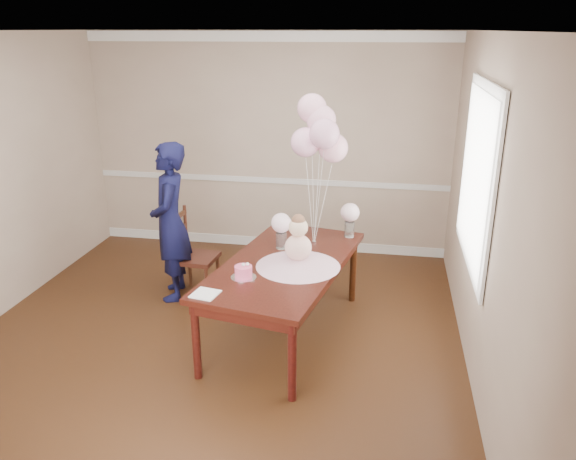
{
  "coord_description": "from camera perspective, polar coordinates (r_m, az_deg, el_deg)",
  "views": [
    {
      "loc": [
        1.47,
        -4.27,
        2.72
      ],
      "look_at": [
        0.66,
        0.29,
        1.05
      ],
      "focal_mm": 35.0,
      "sensor_mm": 36.0,
      "label": 1
    }
  ],
  "objects": [
    {
      "name": "chair_rail_trim",
      "position": [
        7.15,
        -2.07,
        5.08
      ],
      "size": [
        4.5,
        0.02,
        0.07
      ],
      "primitive_type": "cube",
      "color": "silver",
      "rests_on": "wall_back"
    },
    {
      "name": "chair_leg_fl",
      "position": [
        6.06,
        -11.18,
        -5.15
      ],
      "size": [
        0.04,
        0.04,
        0.4
      ],
      "primitive_type": "cylinder",
      "rotation": [
        0.0,
        0.0,
        -0.07
      ],
      "color": "#361D0E",
      "rests_on": "floor"
    },
    {
      "name": "table_leg_bl",
      "position": [
        6.12,
        -0.89,
        -3.0
      ],
      "size": [
        0.08,
        0.08,
        0.69
      ],
      "primitive_type": "cylinder",
      "rotation": [
        0.0,
        0.0,
        -0.19
      ],
      "color": "black",
      "rests_on": "floor"
    },
    {
      "name": "baby_skirt",
      "position": [
        4.94,
        1.03,
        -3.17
      ],
      "size": [
        0.88,
        0.88,
        0.1
      ],
      "primitive_type": "cone",
      "rotation": [
        0.0,
        0.0,
        -0.19
      ],
      "color": "#D89FB4",
      "rests_on": "dining_table_top"
    },
    {
      "name": "chair_slat_low",
      "position": [
        6.07,
        -10.92,
        -1.29
      ],
      "size": [
        0.05,
        0.37,
        0.05
      ],
      "primitive_type": "cube",
      "rotation": [
        0.0,
        0.0,
        -0.07
      ],
      "color": "#35120E",
      "rests_on": "dining_chair_seat"
    },
    {
      "name": "balloon_c",
      "position": [
        5.27,
        3.4,
        11.09
      ],
      "size": [
        0.28,
        0.28,
        0.28
      ],
      "primitive_type": "sphere",
      "color": "#F0AAC3",
      "rests_on": "balloon_ribbon_c"
    },
    {
      "name": "rose_vase_far",
      "position": [
        5.66,
        6.25,
        0.08
      ],
      "size": [
        0.12,
        0.12,
        0.16
      ],
      "primitive_type": "cylinder",
      "rotation": [
        0.0,
        0.0,
        -0.19
      ],
      "color": "white",
      "rests_on": "dining_table_top"
    },
    {
      "name": "balloon_a",
      "position": [
        5.25,
        1.78,
        8.9
      ],
      "size": [
        0.28,
        0.28,
        0.28
      ],
      "primitive_type": "sphere",
      "color": "#FEB4D8",
      "rests_on": "balloon_ribbon_a"
    },
    {
      "name": "roses_far",
      "position": [
        5.6,
        6.32,
        1.79
      ],
      "size": [
        0.19,
        0.19,
        0.19
      ],
      "primitive_type": "sphere",
      "color": "#FFD5DD",
      "rests_on": "rose_vase_far"
    },
    {
      "name": "window_blinds",
      "position": [
        4.97,
        18.47,
        5.18
      ],
      "size": [
        0.01,
        1.5,
        1.4
      ],
      "primitive_type": "cube",
      "color": "white",
      "rests_on": "wall_right"
    },
    {
      "name": "rose_vase_near",
      "position": [
        5.33,
        -0.69,
        -1.08
      ],
      "size": [
        0.12,
        0.12,
        0.16
      ],
      "primitive_type": "cylinder",
      "rotation": [
        0.0,
        0.0,
        -0.19
      ],
      "color": "silver",
      "rests_on": "dining_table_top"
    },
    {
      "name": "baby_head",
      "position": [
        4.83,
        1.05,
        0.28
      ],
      "size": [
        0.17,
        0.17,
        0.17
      ],
      "primitive_type": "sphere",
      "color": "#FDD7AE",
      "rests_on": "baby_torso"
    },
    {
      "name": "window_frame",
      "position": [
        4.97,
        18.68,
        5.17
      ],
      "size": [
        0.02,
        1.66,
        1.56
      ],
      "primitive_type": "cube",
      "color": "white",
      "rests_on": "wall_right"
    },
    {
      "name": "wall_back",
      "position": [
        7.06,
        -2.1,
        8.63
      ],
      "size": [
        4.5,
        0.02,
        2.7
      ],
      "primitive_type": "cube",
      "color": "tan",
      "rests_on": "floor"
    },
    {
      "name": "crown_molding",
      "position": [
        6.92,
        -2.25,
        19.07
      ],
      "size": [
        4.5,
        0.02,
        0.12
      ],
      "primitive_type": "cube",
      "color": "white",
      "rests_on": "wall_back"
    },
    {
      "name": "napkin",
      "position": [
        4.5,
        -8.4,
        -6.44
      ],
      "size": [
        0.23,
        0.23,
        0.01
      ],
      "primitive_type": "cube",
      "rotation": [
        0.0,
        0.0,
        -0.19
      ],
      "color": "white",
      "rests_on": "dining_table_top"
    },
    {
      "name": "balloon_ribbon_d",
      "position": [
        5.38,
        2.54,
        4.63
      ],
      "size": [
        0.06,
        0.12,
        1.12
      ],
      "primitive_type": "cylinder",
      "rotation": [
        -0.09,
        -0.07,
        -0.19
      ],
      "color": "white",
      "rests_on": "balloon_weight"
    },
    {
      "name": "balloon_d",
      "position": [
        5.31,
        2.45,
        12.24
      ],
      "size": [
        0.28,
        0.28,
        0.28
      ],
      "primitive_type": "sphere",
      "color": "#FFB4CC",
      "rests_on": "balloon_ribbon_d"
    },
    {
      "name": "dining_chair_seat",
      "position": [
        6.05,
        -9.24,
        -2.84
      ],
      "size": [
        0.43,
        0.43,
        0.05
      ],
      "primitive_type": "cube",
      "rotation": [
        0.0,
        0.0,
        -0.07
      ],
      "color": "#33140D",
      "rests_on": "chair_leg_fl"
    },
    {
      "name": "baseboard_trim",
      "position": [
        7.41,
        -1.99,
        -1.22
      ],
      "size": [
        4.5,
        0.02,
        0.12
      ],
      "primitive_type": "cube",
      "color": "silver",
      "rests_on": "floor"
    },
    {
      "name": "table_leg_br",
      "position": [
        5.89,
        6.63,
        -4.09
      ],
      "size": [
        0.08,
        0.08,
        0.69
      ],
      "primitive_type": "cylinder",
      "rotation": [
        0.0,
        0.0,
        -0.19
      ],
      "color": "black",
      "rests_on": "floor"
    },
    {
      "name": "baby_torso",
      "position": [
        4.89,
        1.04,
        -1.79
      ],
      "size": [
        0.24,
        0.24,
        0.24
      ],
      "primitive_type": "sphere",
      "color": "pink",
      "rests_on": "baby_skirt"
    },
    {
      "name": "table_leg_fl",
      "position": [
        4.67,
        -9.32,
        -11.04
      ],
      "size": [
        0.08,
        0.08,
        0.69
      ],
      "primitive_type": "cylinder",
      "rotation": [
        0.0,
        0.0,
        -0.19
      ],
      "color": "black",
      "rests_on": "floor"
    },
    {
      "name": "balloon_ribbon_e",
      "position": [
        5.38,
        3.59,
        2.69
      ],
      "size": [
        0.15,
        0.05,
        0.76
      ],
      "primitive_type": "cylinder",
      "rotation": [
        -0.09,
        0.17,
        -0.19
      ],
      "color": "white",
      "rests_on": "balloon_weight"
    },
    {
      "name": "woman",
      "position": [
        5.92,
        -11.86,
        0.78
      ],
      "size": [
        0.55,
        0.69,
        1.66
      ],
      "primitive_type": "imported",
      "rotation": [
        0.0,
        0.0,
        -1.3
      ],
      "color": "black",
      "rests_on": "floor"
    },
    {
      "name": "chair_leg_fr",
      "position": [
        5.94,
        -8.27,
        -5.52
      ],
      "size": [
        0.04,
        0.04,
        0.4
      ],
      "primitive_type": "cylinder",
      "rotation": [
        0.0,
        0.0,
        -0.07
      ],
      "color": "#3B1910",
      "rests_on": "floor"
    },
    {
      "name": "balloon_ribbon_c",
      "position": [
        5.37,
        3.0,
        4.05
      ],
      "size": [
        0.04,
        0.09,
        1.02
      ],
      "primitive_type": "cylinder",
      "rotation": [
        -0.09,
        0.02,
        -0.19
      ],
      "color": "white",
      "rests_on": "balloon_weight"
    },
    {
      "name": "table_leg_fr",
      "position": [
        4.36,
        0.42,
        -13.18
      ],
      "size": [
        0.08,
        0.08,
        0.69
      ],
      "primitive_type": "cylinder",
      "rotation": [
        0.0,
        0.0,
        -0.19
      ],
      "color": "black",
      "rests_on": "floor"
    },
    {
      "name": "baby_hair",
      "position": [
        4.81,
        1.06,
        0.94
      ],
      "size": [
        0.12,
        0.12,
        0.12
      ],
      "primitive_type": "sphere",
      "color": "brown",
      "rests_on": "baby_head"
    },
    {
      "name": "birthday_cake",
      "position": [
        4.73,
        -4.55,
        -4.23
      ],
      "size": [
        0.17,
        0.17,
        0.1
      ],
      "primitive_type": "cylinder",
      "rotation": [
        0.0,
        0.0,
        -0.19
      ],
      "color": "#F04B7B",
      "rests_on": "cake_platter"
    },
    {
      "name": "chair_leg_br",
      "position": [
        6.22,
        -7.12,
        -4.27
      ],
      "size": [
        0.04,
        0.04,
        0.4
      ],
      "primitive_type": "cylinder",
      "rotation": [
        0.0,
        0.0,
        -0.07
      ],
      "color": "#39190F",
      "rests_on": "floor"
    },
    {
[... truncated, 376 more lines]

